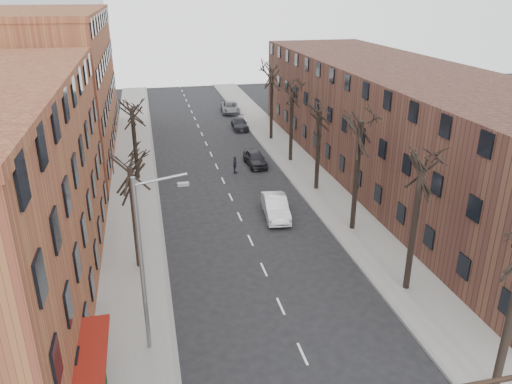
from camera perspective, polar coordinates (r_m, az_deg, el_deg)
sidewalk_left at (r=48.23m, az=-13.79°, el=1.87°), size 4.00×90.00×0.15m
sidewalk_right at (r=50.32m, az=4.71°, el=3.31°), size 4.00×90.00×0.15m
building_left_far at (r=55.98m, az=-22.77°, el=10.96°), size 12.00×28.00×14.00m
building_right at (r=47.56m, az=16.04°, el=7.58°), size 12.00×50.00×10.00m
tree_right_b at (r=31.08m, az=16.72°, el=-10.61°), size 5.20×5.20×10.80m
tree_right_c at (r=37.25m, az=10.91°, el=-4.24°), size 5.20×5.20×11.60m
tree_right_d at (r=44.01m, az=6.88°, el=0.27°), size 5.20×5.20×10.00m
tree_right_e at (r=51.13m, az=3.95°, el=3.56°), size 5.20×5.20×10.80m
tree_right_f at (r=58.48m, az=1.73°, el=6.03°), size 5.20×5.20×11.60m
tree_left_a at (r=32.78m, az=-13.12°, el=-8.36°), size 5.20×5.20×9.50m
tree_left_b at (r=47.30m, az=-13.30°, el=1.41°), size 5.20×5.20×9.50m
streetlight at (r=23.33m, az=-12.59°, el=-7.51°), size 2.45×0.22×9.03m
silver_sedan at (r=38.31m, az=2.25°, el=-1.72°), size 2.20×5.04×1.61m
parked_car_near at (r=49.49m, az=-0.09°, el=3.87°), size 1.92×4.40×1.48m
parked_car_mid at (r=62.88m, az=-1.88°, el=7.82°), size 2.14×4.66×1.32m
parked_car_far at (r=71.45m, az=-2.97°, el=9.62°), size 2.79×5.37×1.45m
pedestrian_crossing at (r=47.38m, az=-2.43°, el=3.11°), size 0.76×1.05×1.66m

